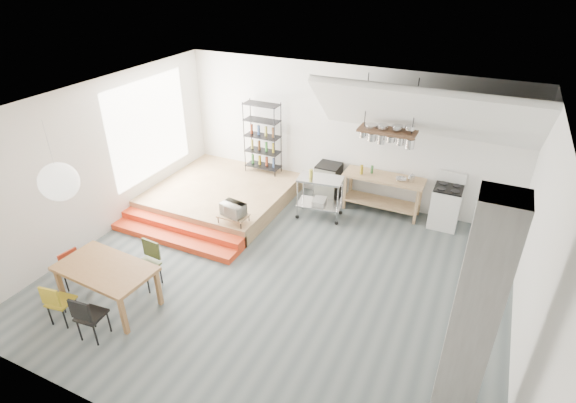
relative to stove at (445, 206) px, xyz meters
The scene contains 26 objects.
floor 4.05m from the stove, 128.38° to the right, with size 8.00×8.00×0.00m, color #4D5859.
wall_back 2.76m from the stove, behind, with size 8.00×0.04×3.20m, color silver.
wall_left 7.31m from the stove, 154.10° to the right, with size 0.04×7.00×3.20m, color silver.
wall_right 3.67m from the stove, 64.58° to the right, with size 0.04×7.00×3.20m, color silver.
ceiling 4.86m from the stove, 128.38° to the right, with size 8.00×7.00×0.02m, color white.
slope_ceiling 2.20m from the stove, 159.90° to the right, with size 4.40×1.80×0.15m, color white.
window_pane 6.82m from the stove, 165.66° to the right, with size 0.02×2.50×2.20m, color white.
platform 5.14m from the stove, 166.98° to the right, with size 3.00×3.00×0.40m, color #9E794F.
step_lower 5.90m from the stove, 148.15° to the right, with size 3.00×0.35×0.13m, color #E6401B.
step_upper 5.72m from the stove, 151.14° to the right, with size 3.00×0.35×0.27m, color #E6401B.
concrete_column 4.86m from the stove, 80.25° to the right, with size 0.50×0.50×3.20m, color slate.
kitchen_counter 1.41m from the stove, behind, with size 1.80×0.60×0.91m.
stove is the anchor object (origin of this frame).
pot_rack 2.04m from the stove, behind, with size 1.20×0.50×1.43m.
wire_shelving 4.58m from the stove, behind, with size 0.88×0.38×1.80m.
microwave_shelf 4.58m from the stove, 148.33° to the right, with size 0.60×0.40×0.16m.
paper_lantern 7.53m from the stove, 136.86° to the right, with size 0.60×0.60×0.60m, color white.
dining_table 6.93m from the stove, 133.25° to the right, with size 1.68×1.01×0.77m.
chair_mustard 7.71m from the stove, 131.76° to the right, with size 0.41×0.41×0.79m.
chair_black 7.30m from the stove, 127.36° to the right, with size 0.42×0.42×0.84m.
chair_olive 6.24m from the stove, 136.11° to the right, with size 0.42×0.42×0.87m.
chair_red 7.62m from the stove, 139.03° to the right, with size 0.42×0.42×0.79m.
rolling_cart 2.74m from the stove, 162.65° to the right, with size 1.05×0.68×0.97m.
mini_fridge 2.73m from the stove, behind, with size 0.54×0.54×0.92m, color black.
microwave 4.59m from the stove, 148.33° to the right, with size 0.49×0.33×0.27m, color beige.
bowl 1.11m from the stove, behind, with size 0.23×0.23×0.06m, color silver.
Camera 1 is at (3.00, -5.97, 5.30)m, focal length 28.00 mm.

